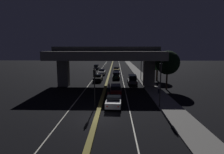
% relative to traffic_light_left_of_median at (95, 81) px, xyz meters
% --- Properties ---
extents(ground_plane, '(200.00, 200.00, 0.00)m').
position_rel_traffic_light_left_of_median_xyz_m(ground_plane, '(0.65, -3.69, -3.41)').
color(ground_plane, black).
extents(lane_line_left_inner, '(0.12, 126.00, 0.00)m').
position_rel_traffic_light_left_of_median_xyz_m(lane_line_left_inner, '(-3.02, 31.31, -3.41)').
color(lane_line_left_inner, beige).
rests_on(lane_line_left_inner, ground_plane).
extents(lane_line_right_inner, '(0.12, 126.00, 0.00)m').
position_rel_traffic_light_left_of_median_xyz_m(lane_line_right_inner, '(4.32, 31.31, -3.41)').
color(lane_line_right_inner, beige).
rests_on(lane_line_right_inner, ground_plane).
extents(median_divider, '(0.51, 126.00, 0.27)m').
position_rel_traffic_light_left_of_median_xyz_m(median_divider, '(0.65, 31.31, -3.28)').
color(median_divider, olive).
rests_on(median_divider, ground_plane).
extents(sidewalk_right, '(2.94, 126.00, 0.15)m').
position_rel_traffic_light_left_of_median_xyz_m(sidewalk_right, '(9.51, 24.31, -3.34)').
color(sidewalk_right, gray).
rests_on(sidewalk_right, ground_plane).
extents(elevated_overpass, '(21.28, 11.02, 7.84)m').
position_rel_traffic_light_left_of_median_xyz_m(elevated_overpass, '(0.65, 13.07, 2.47)').
color(elevated_overpass, slate).
rests_on(elevated_overpass, ground_plane).
extents(traffic_light_left_of_median, '(0.30, 0.49, 5.01)m').
position_rel_traffic_light_left_of_median_xyz_m(traffic_light_left_of_median, '(0.00, 0.00, 0.00)').
color(traffic_light_left_of_median, black).
rests_on(traffic_light_left_of_median, ground_plane).
extents(traffic_light_right_of_median, '(0.30, 0.49, 5.79)m').
position_rel_traffic_light_left_of_median_xyz_m(traffic_light_right_of_median, '(8.14, -0.01, 0.50)').
color(traffic_light_right_of_median, black).
rests_on(traffic_light_right_of_median, ground_plane).
extents(street_lamp, '(2.86, 0.32, 7.33)m').
position_rel_traffic_light_left_of_median_xyz_m(street_lamp, '(8.21, 20.46, 1.02)').
color(street_lamp, '#2D2D30').
rests_on(street_lamp, ground_plane).
extents(car_white_lead, '(2.16, 4.15, 1.47)m').
position_rel_traffic_light_left_of_median_xyz_m(car_white_lead, '(2.39, 0.16, -2.65)').
color(car_white_lead, silver).
rests_on(car_white_lead, ground_plane).
extents(car_dark_red_second, '(1.99, 4.12, 1.57)m').
position_rel_traffic_light_left_of_median_xyz_m(car_dark_red_second, '(2.63, 6.59, -2.59)').
color(car_dark_red_second, '#591414').
rests_on(car_dark_red_second, ground_plane).
extents(car_grey_third, '(2.04, 4.24, 1.90)m').
position_rel_traffic_light_left_of_median_xyz_m(car_grey_third, '(6.16, 15.63, -2.42)').
color(car_grey_third, '#515459').
rests_on(car_grey_third, ground_plane).
extents(car_dark_green_fourth, '(1.88, 4.57, 1.76)m').
position_rel_traffic_light_left_of_median_xyz_m(car_dark_green_fourth, '(2.68, 21.89, -2.48)').
color(car_dark_green_fourth, black).
rests_on(car_dark_green_fourth, ground_plane).
extents(car_grey_fifth, '(1.96, 4.20, 1.45)m').
position_rel_traffic_light_left_of_median_xyz_m(car_grey_fifth, '(2.85, 29.05, -2.66)').
color(car_grey_fifth, '#515459').
rests_on(car_grey_fifth, ground_plane).
extents(car_taxi_yellow_sixth, '(2.16, 4.66, 1.46)m').
position_rel_traffic_light_left_of_median_xyz_m(car_taxi_yellow_sixth, '(2.82, 36.92, -2.68)').
color(car_taxi_yellow_sixth, gold).
rests_on(car_taxi_yellow_sixth, ground_plane).
extents(car_black_lead_oncoming, '(2.03, 4.40, 1.60)m').
position_rel_traffic_light_left_of_median_xyz_m(car_black_lead_oncoming, '(-1.53, 18.30, -2.58)').
color(car_black_lead_oncoming, black).
rests_on(car_black_lead_oncoming, ground_plane).
extents(car_white_second_oncoming, '(2.01, 4.73, 1.60)m').
position_rel_traffic_light_left_of_median_xyz_m(car_white_second_oncoming, '(-1.46, 29.19, -2.60)').
color(car_white_second_oncoming, silver).
rests_on(car_white_second_oncoming, ground_plane).
extents(car_grey_third_oncoming, '(1.90, 4.61, 1.74)m').
position_rel_traffic_light_left_of_median_xyz_m(car_grey_third_oncoming, '(-4.64, 42.85, -2.52)').
color(car_grey_third_oncoming, '#515459').
rests_on(car_grey_third_oncoming, ground_plane).
extents(motorcycle_white_filtering_near, '(0.32, 1.81, 1.50)m').
position_rel_traffic_light_left_of_median_xyz_m(motorcycle_white_filtering_near, '(1.59, 2.75, -2.78)').
color(motorcycle_white_filtering_near, black).
rests_on(motorcycle_white_filtering_near, ground_plane).
extents(motorcycle_blue_filtering_mid, '(0.33, 1.75, 1.37)m').
position_rel_traffic_light_left_of_median_xyz_m(motorcycle_blue_filtering_mid, '(1.43, 8.79, -2.82)').
color(motorcycle_blue_filtering_mid, black).
rests_on(motorcycle_blue_filtering_mid, ground_plane).
extents(pedestrian_on_sidewalk, '(0.31, 0.31, 1.60)m').
position_rel_traffic_light_left_of_median_xyz_m(pedestrian_on_sidewalk, '(9.68, 6.75, -2.46)').
color(pedestrian_on_sidewalk, black).
rests_on(pedestrian_on_sidewalk, sidewalk_right).
extents(roadside_tree_kerbside_near, '(4.31, 4.31, 7.10)m').
position_rel_traffic_light_left_of_median_xyz_m(roadside_tree_kerbside_near, '(11.94, 10.30, 1.52)').
color(roadside_tree_kerbside_near, '#38281C').
rests_on(roadside_tree_kerbside_near, ground_plane).
extents(roadside_tree_kerbside_mid, '(3.92, 3.92, 6.36)m').
position_rel_traffic_light_left_of_median_xyz_m(roadside_tree_kerbside_mid, '(12.37, 19.86, 0.96)').
color(roadside_tree_kerbside_mid, '#38281C').
rests_on(roadside_tree_kerbside_mid, ground_plane).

